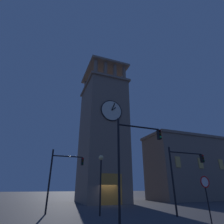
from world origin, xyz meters
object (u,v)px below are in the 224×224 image
clocktower (103,136)px  street_lamp (101,172)px  traffic_signal_far (61,171)px  no_horn_sign (205,186)px  traffic_signal_near (132,152)px  adjacent_wing_building (196,167)px  traffic_signal_mid (183,168)px

clocktower → street_lamp: 15.96m
traffic_signal_far → street_lamp: bearing=140.3°
no_horn_sign → street_lamp: bearing=-47.7°
traffic_signal_near → street_lamp: bearing=-80.8°
adjacent_wing_building → clocktower: bearing=-2.1°
clocktower → traffic_signal_mid: (-2.55, 16.03, -6.89)m
traffic_signal_mid → traffic_signal_far: 11.38m
traffic_signal_near → traffic_signal_far: (3.91, -7.36, -0.82)m
adjacent_wing_building → no_horn_sign: bearing=45.5°
clocktower → no_horn_sign: 21.33m
adjacent_wing_building → no_horn_sign: (18.51, 18.86, -3.60)m
clocktower → adjacent_wing_building: size_ratio=1.33×
adjacent_wing_building → traffic_signal_mid: adjacent_wing_building is taller
traffic_signal_near → traffic_signal_far: size_ratio=1.21×
traffic_signal_near → street_lamp: (0.77, -4.75, -1.02)m
clocktower → street_lamp: bearing=71.7°
no_horn_sign → traffic_signal_near: bearing=-15.5°
clocktower → no_horn_sign: bearing=93.1°
clocktower → traffic_signal_near: (3.70, 18.26, -6.20)m
traffic_signal_mid → traffic_signal_far: (10.16, -5.12, -0.12)m
traffic_signal_near → no_horn_sign: 5.40m
traffic_signal_mid → traffic_signal_far: bearing=-26.8°
traffic_signal_far → traffic_signal_near: bearing=118.0°
traffic_signal_mid → no_horn_sign: traffic_signal_mid is taller
adjacent_wing_building → traffic_signal_near: (23.26, 17.54, -1.41)m
clocktower → traffic_signal_mid: bearing=99.0°
adjacent_wing_building → street_lamp: 27.33m
clocktower → adjacent_wing_building: 20.15m
traffic_signal_near → traffic_signal_far: 8.37m
street_lamp → no_horn_sign: street_lamp is taller
traffic_signal_mid → street_lamp: size_ratio=1.14×
adjacent_wing_building → street_lamp: size_ratio=4.15×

